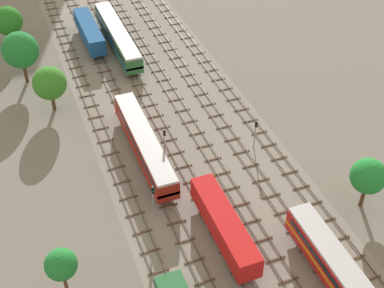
% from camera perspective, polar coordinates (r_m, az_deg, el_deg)
% --- Properties ---
extents(ground_plane, '(480.00, 480.00, 0.00)m').
position_cam_1_polar(ground_plane, '(76.61, -1.08, 0.94)').
color(ground_plane, slate).
extents(ballast_bed, '(25.03, 176.00, 0.01)m').
position_cam_1_polar(ballast_bed, '(76.61, -1.08, 0.95)').
color(ballast_bed, gray).
rests_on(ballast_bed, ground).
extents(track_far_left, '(2.40, 126.00, 0.29)m').
position_cam_1_polar(track_far_left, '(75.24, -8.89, -0.31)').
color(track_far_left, '#47382D').
rests_on(track_far_left, ground).
extents(track_left, '(2.40, 126.00, 0.29)m').
position_cam_1_polar(track_left, '(75.88, -5.82, 0.41)').
color(track_left, '#47382D').
rests_on(track_left, ground).
extents(track_centre_left, '(2.40, 126.00, 0.29)m').
position_cam_1_polar(track_centre_left, '(76.75, -2.81, 1.11)').
color(track_centre_left, '#47382D').
rests_on(track_centre_left, ground).
extents(track_centre, '(2.40, 126.00, 0.29)m').
position_cam_1_polar(track_centre, '(77.83, 0.12, 1.79)').
color(track_centre, '#47382D').
rests_on(track_centre, ground).
extents(track_centre_right, '(2.40, 126.00, 0.29)m').
position_cam_1_polar(track_centre_right, '(79.13, 2.97, 2.45)').
color(track_centre_right, '#47382D').
rests_on(track_centre_right, ground).
extents(track_right, '(2.40, 126.00, 0.29)m').
position_cam_1_polar(track_right, '(80.62, 5.72, 3.08)').
color(track_right, '#47382D').
rests_on(track_right, ground).
extents(freight_boxcar_centre_left_mid, '(2.87, 14.00, 3.60)m').
position_cam_1_polar(freight_boxcar_centre_left_mid, '(60.96, 3.44, -8.57)').
color(freight_boxcar_centre_left_mid, red).
rests_on(freight_boxcar_centre_left_mid, ground).
extents(diesel_railcar_left_midfar, '(2.96, 20.50, 3.80)m').
position_cam_1_polar(diesel_railcar_left_midfar, '(71.40, -5.08, 0.10)').
color(diesel_railcar_left_midfar, maroon).
rests_on(diesel_railcar_left_midfar, ground).
extents(passenger_coach_centre_left_far, '(2.96, 22.00, 3.80)m').
position_cam_1_polar(passenger_coach_centre_left_far, '(96.74, -7.91, 11.30)').
color(passenger_coach_centre_left_far, '#286638').
rests_on(passenger_coach_centre_left_far, ground).
extents(freight_boxcar_left_farther, '(2.87, 14.00, 3.60)m').
position_cam_1_polar(freight_boxcar_left_farther, '(99.36, -10.84, 11.66)').
color(freight_boxcar_left_farther, '#194C8C').
rests_on(freight_boxcar_left_farther, ground).
extents(signal_post_nearest, '(0.28, 0.47, 4.92)m').
position_cam_1_polar(signal_post_nearest, '(62.99, -4.12, -5.70)').
color(signal_post_nearest, gray).
rests_on(signal_post_nearest, ground).
extents(signal_post_near, '(0.28, 0.47, 4.56)m').
position_cam_1_polar(signal_post_near, '(73.16, 6.74, 1.42)').
color(signal_post_near, gray).
rests_on(signal_post_near, ground).
extents(signal_post_mid, '(0.28, 0.47, 5.94)m').
position_cam_1_polar(signal_post_mid, '(69.45, -2.93, 0.12)').
color(signal_post_mid, gray).
rests_on(signal_post_mid, ground).
extents(lineside_tree_0, '(3.26, 3.26, 7.28)m').
position_cam_1_polar(lineside_tree_0, '(54.83, -13.71, -12.34)').
color(lineside_tree_0, '#4C331E').
rests_on(lineside_tree_0, ground).
extents(lineside_tree_1, '(5.05, 5.05, 7.31)m').
position_cam_1_polar(lineside_tree_1, '(101.24, -18.93, 12.23)').
color(lineside_tree_1, '#4C331E').
rests_on(lineside_tree_1, ground).
extents(lineside_tree_2, '(5.75, 5.75, 8.73)m').
position_cam_1_polar(lineside_tree_2, '(89.02, -17.75, 9.46)').
color(lineside_tree_2, '#4C331E').
rests_on(lineside_tree_2, ground).
extents(lineside_tree_3, '(4.35, 4.35, 7.07)m').
position_cam_1_polar(lineside_tree_3, '(66.25, 18.20, -3.26)').
color(lineside_tree_3, '#4C331E').
rests_on(lineside_tree_3, ground).
extents(lineside_tree_4, '(4.98, 4.98, 7.19)m').
position_cam_1_polar(lineside_tree_4, '(81.65, -14.86, 6.23)').
color(lineside_tree_4, '#4C331E').
rests_on(lineside_tree_4, ground).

